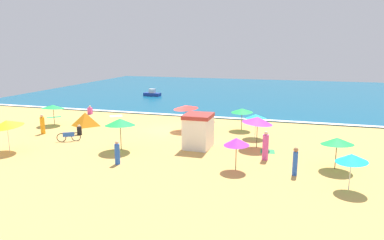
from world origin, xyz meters
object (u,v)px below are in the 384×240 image
at_px(beach_umbrella_7, 352,158).
at_px(beach_umbrella_9, 120,122).
at_px(small_boat_0, 152,94).
at_px(beachgoer_1, 90,110).
at_px(beach_umbrella_8, 337,141).
at_px(parked_bicycle, 69,137).
at_px(beach_umbrella_3, 256,116).
at_px(beach_umbrella_4, 186,107).
at_px(beach_tent, 85,119).
at_px(beachgoer_2, 79,130).
at_px(beach_umbrella_1, 242,110).
at_px(beach_umbrella_2, 53,107).
at_px(beach_umbrella_6, 7,124).
at_px(beachgoer_3, 117,153).
at_px(lifeguard_cabana, 198,131).
at_px(beachgoer_5, 43,125).
at_px(beach_umbrella_5, 258,120).
at_px(beachgoer_4, 295,161).
at_px(beach_umbrella_0, 236,142).
at_px(beachgoer_0, 265,146).

xyz_separation_m(beach_umbrella_7, beach_umbrella_9, (-14.78, 3.03, 0.32)).
bearing_deg(small_boat_0, beachgoer_1, -95.00).
relative_size(beach_umbrella_8, beach_umbrella_9, 1.01).
distance_m(parked_bicycle, beachgoer_1, 11.27).
xyz_separation_m(beach_umbrella_3, beach_umbrella_4, (-6.21, 0.84, 0.32)).
relative_size(beach_tent, beachgoer_2, 2.66).
bearing_deg(beach_umbrella_1, beach_umbrella_2, -170.12).
relative_size(beach_umbrella_6, beach_umbrella_9, 1.15).
bearing_deg(beach_umbrella_6, beachgoer_2, 70.83).
distance_m(beach_umbrella_6, beachgoer_2, 6.15).
height_order(beach_umbrella_9, beachgoer_2, beach_umbrella_9).
relative_size(beach_umbrella_9, small_boat_0, 1.05).
bearing_deg(beach_umbrella_2, beachgoer_3, -36.62).
xyz_separation_m(beach_umbrella_7, beachgoer_1, (-24.52, 14.24, -1.35)).
relative_size(lifeguard_cabana, small_boat_0, 0.98).
height_order(beachgoer_1, small_boat_0, small_boat_0).
height_order(beach_umbrella_3, beachgoer_3, beach_umbrella_3).
distance_m(beach_umbrella_4, beachgoer_2, 9.32).
xyz_separation_m(beach_umbrella_6, beachgoer_5, (-1.22, 4.96, -1.26)).
relative_size(beach_umbrella_5, beachgoer_4, 1.59).
height_order(beach_umbrella_2, beach_umbrella_7, beach_umbrella_7).
height_order(beach_umbrella_2, beachgoer_2, beach_umbrella_2).
relative_size(beach_umbrella_0, small_boat_0, 0.85).
bearing_deg(beach_umbrella_2, lifeguard_cabana, -12.62).
bearing_deg(beach_umbrella_5, lifeguard_cabana, -163.38).
xyz_separation_m(beachgoer_0, beachgoer_2, (-15.69, 2.26, -0.53)).
height_order(beach_umbrella_4, beach_umbrella_6, beach_umbrella_6).
bearing_deg(parked_bicycle, lifeguard_cabana, 6.61).
bearing_deg(beachgoer_2, beach_umbrella_0, -18.49).
bearing_deg(beach_umbrella_6, beach_umbrella_0, 3.04).
height_order(beach_umbrella_8, beachgoer_4, beach_umbrella_8).
relative_size(beach_umbrella_1, beach_umbrella_6, 0.83).
relative_size(beach_umbrella_5, beach_tent, 1.15).
height_order(beach_umbrella_9, beachgoer_3, beach_umbrella_9).
bearing_deg(beachgoer_1, beach_umbrella_0, -35.15).
height_order(beach_umbrella_5, beach_tent, beach_umbrella_5).
height_order(beach_umbrella_0, beach_umbrella_8, beach_umbrella_8).
xyz_separation_m(beach_umbrella_5, small_boat_0, (-17.80, 22.36, -1.65)).
xyz_separation_m(lifeguard_cabana, beachgoer_3, (-3.95, -4.95, -0.58)).
xyz_separation_m(beach_umbrella_0, beach_umbrella_8, (5.79, 1.89, -0.01)).
distance_m(beach_umbrella_5, beachgoer_0, 3.00).
bearing_deg(beach_umbrella_2, beach_umbrella_0, -21.30).
bearing_deg(beach_umbrella_6, beachgoer_3, -1.52).
bearing_deg(beach_umbrella_6, parked_bicycle, 55.94).
bearing_deg(beach_umbrella_3, beach_umbrella_8, -47.78).
bearing_deg(beachgoer_3, beachgoer_1, 128.06).
xyz_separation_m(lifeguard_cabana, beachgoer_0, (4.98, -1.39, -0.38)).
height_order(beach_umbrella_2, beachgoer_3, beach_umbrella_2).
xyz_separation_m(beach_umbrella_7, beachgoer_5, (-23.47, 5.42, -0.98)).
bearing_deg(beachgoer_4, beach_umbrella_7, -27.29).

